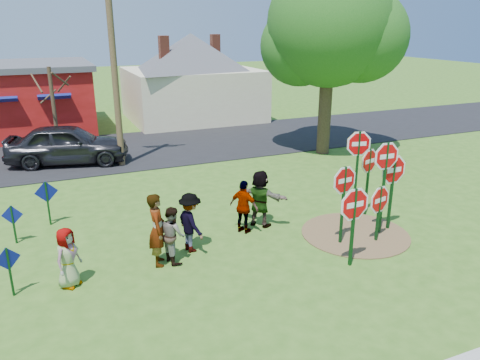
# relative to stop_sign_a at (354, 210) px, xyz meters

# --- Properties ---
(ground) EXTENTS (120.00, 120.00, 0.00)m
(ground) POSITION_rel_stop_sign_a_xyz_m (-3.23, 2.50, -1.54)
(ground) COLOR #36601B
(ground) RESTS_ON ground
(road) EXTENTS (120.00, 7.50, 0.04)m
(road) POSITION_rel_stop_sign_a_xyz_m (-3.23, 14.00, -1.52)
(road) COLOR black
(road) RESTS_ON ground
(dirt_patch) EXTENTS (3.20, 3.20, 0.03)m
(dirt_patch) POSITION_rel_stop_sign_a_xyz_m (1.27, 1.50, -1.53)
(dirt_patch) COLOR brown
(dirt_patch) RESTS_ON ground
(red_building) EXTENTS (9.40, 7.69, 3.90)m
(red_building) POSITION_rel_stop_sign_a_xyz_m (-8.73, 20.49, 0.42)
(red_building) COLOR maroon
(red_building) RESTS_ON ground
(cream_house) EXTENTS (9.40, 9.40, 6.50)m
(cream_house) POSITION_rel_stop_sign_a_xyz_m (2.27, 20.50, 1.38)
(cream_house) COLOR beige
(cream_house) RESTS_ON ground
(stop_sign_a) EXTENTS (1.17, 0.08, 2.29)m
(stop_sign_a) POSITION_rel_stop_sign_a_xyz_m (0.00, 0.00, 0.00)
(stop_sign_a) COLOR #0F3716
(stop_sign_a) RESTS_ON ground
(stop_sign_b) EXTENTS (1.01, 0.26, 3.11)m
(stop_sign_b) POSITION_rel_stop_sign_a_xyz_m (1.68, 2.19, 0.74)
(stop_sign_b) COLOR #0F3716
(stop_sign_b) RESTS_ON ground
(stop_sign_c) EXTENTS (1.11, 0.08, 2.96)m
(stop_sign_c) POSITION_rel_stop_sign_a_xyz_m (1.99, 1.29, 0.54)
(stop_sign_c) COLOR #0F3716
(stop_sign_c) RESTS_ON ground
(stop_sign_d) EXTENTS (1.02, 0.32, 2.38)m
(stop_sign_d) POSITION_rel_stop_sign_a_xyz_m (2.48, 2.62, 0.14)
(stop_sign_d) COLOR #0F3716
(stop_sign_d) RESTS_ON ground
(stop_sign_e) EXTENTS (1.05, 0.28, 1.82)m
(stop_sign_e) POSITION_rel_stop_sign_a_xyz_m (1.55, 0.89, -0.36)
(stop_sign_e) COLOR #0F3716
(stop_sign_e) RESTS_ON ground
(stop_sign_f) EXTENTS (1.19, 0.08, 2.51)m
(stop_sign_f) POSITION_rel_stop_sign_a_xyz_m (2.42, 1.42, 0.21)
(stop_sign_f) COLOR #0F3716
(stop_sign_f) RESTS_ON ground
(stop_sign_g) EXTENTS (1.07, 0.16, 2.45)m
(stop_sign_g) POSITION_rel_stop_sign_a_xyz_m (0.51, 1.18, 0.15)
(stop_sign_g) COLOR #0F3716
(stop_sign_g) RESTS_ON ground
(blue_diamond_b) EXTENTS (0.55, 0.21, 1.24)m
(blue_diamond_b) POSITION_rel_stop_sign_a_xyz_m (-8.06, 1.88, -0.77)
(blue_diamond_b) COLOR #0F3716
(blue_diamond_b) RESTS_ON ground
(blue_diamond_c) EXTENTS (0.57, 0.13, 1.17)m
(blue_diamond_c) POSITION_rel_stop_sign_a_xyz_m (-8.06, 4.85, -0.82)
(blue_diamond_c) COLOR #0F3716
(blue_diamond_c) RESTS_ON ground
(blue_diamond_d) EXTENTS (0.69, 0.09, 1.44)m
(blue_diamond_d) POSITION_rel_stop_sign_a_xyz_m (-7.11, 5.86, -0.65)
(blue_diamond_d) COLOR #0F3716
(blue_diamond_d) RESTS_ON ground
(person_a) EXTENTS (0.85, 0.87, 1.51)m
(person_a) POSITION_rel_stop_sign_a_xyz_m (-6.80, 1.82, -0.79)
(person_a) COLOR #4A6095
(person_a) RESTS_ON ground
(person_b) EXTENTS (0.60, 0.79, 1.96)m
(person_b) POSITION_rel_stop_sign_a_xyz_m (-4.57, 2.05, -0.57)
(person_b) COLOR #246F6A
(person_b) RESTS_ON ground
(person_c) EXTENTS (0.71, 0.84, 1.53)m
(person_c) POSITION_rel_stop_sign_a_xyz_m (-4.18, 2.05, -0.78)
(person_c) COLOR brown
(person_c) RESTS_ON ground
(person_d) EXTENTS (0.84, 1.19, 1.68)m
(person_d) POSITION_rel_stop_sign_a_xyz_m (-3.56, 2.44, -0.70)
(person_d) COLOR #313136
(person_d) RESTS_ON ground
(person_e) EXTENTS (0.88, 1.02, 1.64)m
(person_e) POSITION_rel_stop_sign_a_xyz_m (-1.74, 2.95, -0.72)
(person_e) COLOR #4F3661
(person_e) RESTS_ON ground
(person_f) EXTENTS (1.48, 1.62, 1.80)m
(person_f) POSITION_rel_stop_sign_a_xyz_m (-1.07, 3.22, -0.64)
(person_f) COLOR #215736
(person_f) RESTS_ON ground
(suv) EXTENTS (5.53, 3.23, 1.77)m
(suv) POSITION_rel_stop_sign_a_xyz_m (-6.04, 12.63, -0.62)
(suv) COLOR #323338
(suv) RESTS_ON road
(utility_pole) EXTENTS (2.11, 0.58, 8.74)m
(utility_pole) POSITION_rel_stop_sign_a_xyz_m (-3.92, 11.44, 3.06)
(utility_pole) COLOR #4C3823
(utility_pole) RESTS_ON ground
(leafy_tree) EXTENTS (6.20, 5.66, 8.82)m
(leafy_tree) POSITION_rel_stop_sign_a_xyz_m (5.59, 9.79, 4.13)
(leafy_tree) COLOR #382819
(leafy_tree) RESTS_ON ground
(bare_tree_east) EXTENTS (1.80, 1.80, 4.08)m
(bare_tree_east) POSITION_rel_stop_sign_a_xyz_m (-6.36, 15.10, 1.10)
(bare_tree_east) COLOR #382819
(bare_tree_east) RESTS_ON ground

